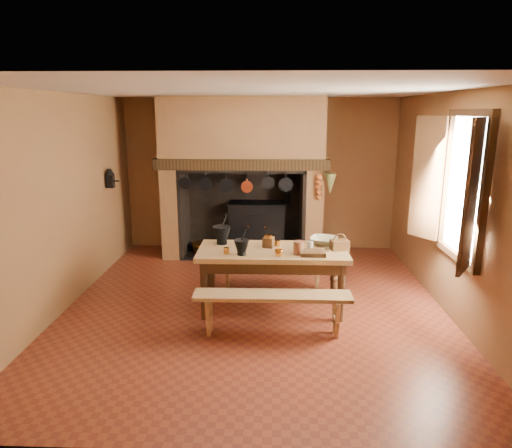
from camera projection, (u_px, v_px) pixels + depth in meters
The scene contains 28 objects.
floor at pixel (255, 305), 6.18m from camera, with size 5.50×5.50×0.00m, color maroon.
ceiling at pixel (255, 90), 5.51m from camera, with size 5.50×5.50×0.00m, color silver.
back_wall at pixel (260, 175), 8.51m from camera, with size 5.00×0.02×2.80m, color brown.
wall_left at pixel (63, 202), 5.93m from camera, with size 0.02×5.50×2.80m, color brown.
wall_right at pixel (452, 205), 5.76m from camera, with size 0.02×5.50×2.80m, color brown.
wall_front at pixel (240, 281), 3.18m from camera, with size 5.00×0.02×2.80m, color brown.
chimney_breast at pixel (243, 155), 8.00m from camera, with size 2.95×0.96×2.80m.
iron_range at pixel (258, 226), 8.44m from camera, with size 1.12×0.55×1.60m.
hearth_pans at pixel (202, 249), 8.35m from camera, with size 0.51×0.62×0.20m.
hanging_pans at pixel (239, 185), 7.62m from camera, with size 1.92×0.29×0.27m.
onion_string at pixel (319, 187), 7.57m from camera, with size 0.12×0.10×0.46m, color #AC4C1F, non-canonical shape.
herb_bunch at pixel (330, 184), 7.55m from camera, with size 0.20×0.20×0.35m, color brown.
window at pixel (455, 187), 5.31m from camera, with size 0.39×1.75×1.76m.
wall_coffee_mill at pixel (110, 177), 7.40m from camera, with size 0.23×0.16×0.31m.
work_table at pixel (273, 259), 5.89m from camera, with size 1.91×0.85×0.83m.
bench_front at pixel (272, 304), 5.28m from camera, with size 1.82×0.32×0.51m.
bench_back at pixel (272, 268), 6.65m from camera, with size 1.61×0.28×0.45m.
mortar_large at pixel (222, 234), 6.07m from camera, with size 0.24×0.24×0.41m.
mortar_small at pixel (242, 247), 5.61m from camera, with size 0.19×0.19×0.33m.
coffee_grinder at pixel (268, 241), 5.94m from camera, with size 0.19×0.16×0.20m.
brass_mug_a at pixel (226, 251), 5.68m from camera, with size 0.07×0.07×0.08m, color orange.
brass_mug_b at pixel (278, 243), 5.99m from camera, with size 0.07×0.07×0.08m, color orange.
mixing_bowl at pixel (324, 241), 6.09m from camera, with size 0.36×0.36×0.09m, color #B6AF8C.
stoneware_crock at pixel (298, 248), 5.65m from camera, with size 0.13×0.13×0.16m, color brown.
glass_jar at pixel (310, 247), 5.75m from camera, with size 0.07×0.07×0.13m, color beige.
wicker_basket at pixel (340, 244), 5.83m from camera, with size 0.25×0.20×0.21m.
wooden_tray at pixel (313, 253), 5.62m from camera, with size 0.31×0.22×0.05m, color #3D2413.
brass_cup at pixel (279, 253), 5.57m from camera, with size 0.11×0.11×0.09m, color orange.
Camera 1 is at (0.22, -5.73, 2.55)m, focal length 32.00 mm.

